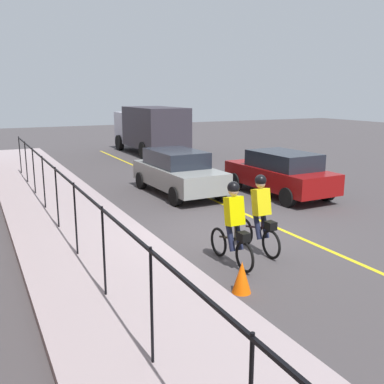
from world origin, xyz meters
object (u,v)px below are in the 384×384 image
(cyclist_lead, at_px, (260,214))
(box_truck_background, at_px, (150,128))
(parked_sedan_rear, at_px, (178,171))
(cyclist_follow, at_px, (233,224))
(patrol_sedan, at_px, (280,173))
(traffic_cone_near, at_px, (242,277))

(cyclist_lead, relative_size, box_truck_background, 0.27)
(cyclist_lead, height_order, parked_sedan_rear, cyclist_lead)
(cyclist_follow, bearing_deg, parked_sedan_rear, -15.63)
(patrol_sedan, height_order, traffic_cone_near, patrol_sedan)
(cyclist_follow, xyz_separation_m, patrol_sedan, (4.91, -4.98, -0.09))
(cyclist_lead, bearing_deg, parked_sedan_rear, -8.30)
(cyclist_follow, xyz_separation_m, parked_sedan_rear, (6.74, -1.81, -0.09))
(cyclist_lead, xyz_separation_m, traffic_cone_near, (-1.61, 1.51, -0.61))
(cyclist_lead, distance_m, cyclist_follow, 1.03)
(cyclist_lead, relative_size, cyclist_follow, 1.00)
(patrol_sedan, relative_size, parked_sedan_rear, 1.00)
(cyclist_follow, distance_m, traffic_cone_near, 1.47)
(cyclist_lead, distance_m, box_truck_background, 17.31)
(patrol_sedan, xyz_separation_m, parked_sedan_rear, (1.84, 3.18, 0.00))
(patrol_sedan, height_order, parked_sedan_rear, same)
(cyclist_lead, xyz_separation_m, box_truck_background, (16.86, -3.89, 0.64))
(traffic_cone_near, bearing_deg, box_truck_background, -16.30)
(cyclist_follow, relative_size, box_truck_background, 0.27)
(cyclist_lead, height_order, box_truck_background, box_truck_background)
(cyclist_lead, distance_m, parked_sedan_rear, 6.41)
(box_truck_background, distance_m, traffic_cone_near, 19.28)
(cyclist_follow, bearing_deg, traffic_cone_near, 154.68)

